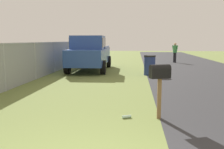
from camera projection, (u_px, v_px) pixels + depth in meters
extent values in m
cube|color=brown|center=(159.00, 98.00, 5.71)|extent=(0.09, 0.09, 0.96)
cube|color=black|center=(160.00, 73.00, 5.63)|extent=(0.36, 0.52, 0.22)
cylinder|color=black|center=(160.00, 69.00, 5.61)|extent=(0.36, 0.52, 0.20)
cube|color=red|center=(160.00, 70.00, 5.73)|extent=(0.02, 0.04, 0.18)
cube|color=#284793|center=(90.00, 56.00, 14.93)|extent=(5.44, 2.12, 0.90)
cube|color=#284793|center=(88.00, 42.00, 14.17)|extent=(1.88, 1.86, 0.76)
cube|color=black|center=(88.00, 42.00, 14.17)|extent=(1.83, 1.90, 0.53)
cube|color=#284793|center=(107.00, 47.00, 15.96)|extent=(2.80, 0.16, 0.12)
cube|color=#284793|center=(79.00, 47.00, 16.09)|extent=(2.80, 0.16, 0.12)
cylinder|color=black|center=(103.00, 67.00, 13.17)|extent=(0.77, 0.28, 0.76)
cylinder|color=black|center=(67.00, 67.00, 13.31)|extent=(0.77, 0.28, 0.76)
cylinder|color=black|center=(109.00, 62.00, 16.68)|extent=(0.77, 0.28, 0.76)
cylinder|color=black|center=(80.00, 61.00, 16.82)|extent=(0.77, 0.28, 0.76)
cylinder|color=navy|center=(150.00, 66.00, 12.88)|extent=(0.58, 0.58, 0.97)
cylinder|color=black|center=(150.00, 56.00, 12.80)|extent=(0.61, 0.61, 0.08)
cylinder|color=black|center=(175.00, 58.00, 20.07)|extent=(0.14, 0.14, 0.80)
cylinder|color=black|center=(174.00, 58.00, 20.18)|extent=(0.14, 0.14, 0.80)
cylinder|color=#3F8C4C|center=(175.00, 49.00, 20.03)|extent=(0.30, 0.30, 0.60)
sphere|color=tan|center=(175.00, 44.00, 19.97)|extent=(0.22, 0.22, 0.22)
cylinder|color=#3F8C4C|center=(177.00, 49.00, 19.86)|extent=(0.09, 0.17, 0.55)
cylinder|color=#3F8C4C|center=(173.00, 49.00, 20.18)|extent=(0.09, 0.17, 0.55)
cylinder|color=#9EA3A8|center=(4.00, 67.00, 8.72)|extent=(0.07, 0.07, 1.73)
cylinder|color=#9EA3A8|center=(35.00, 61.00, 11.37)|extent=(0.07, 0.07, 1.73)
cylinder|color=#9EA3A8|center=(54.00, 57.00, 14.03)|extent=(0.07, 0.07, 1.73)
cylinder|color=#9EA3A8|center=(67.00, 54.00, 16.68)|extent=(0.07, 0.07, 1.73)
cylinder|color=#9EA3A8|center=(77.00, 52.00, 19.33)|extent=(0.07, 0.07, 1.73)
cube|color=#9EA3A8|center=(34.00, 43.00, 11.26)|extent=(16.15, 0.04, 0.04)
cube|color=gray|center=(35.00, 61.00, 11.37)|extent=(16.15, 0.01, 1.73)
cylinder|color=#B2D8BF|center=(127.00, 117.00, 5.79)|extent=(0.15, 0.23, 0.07)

